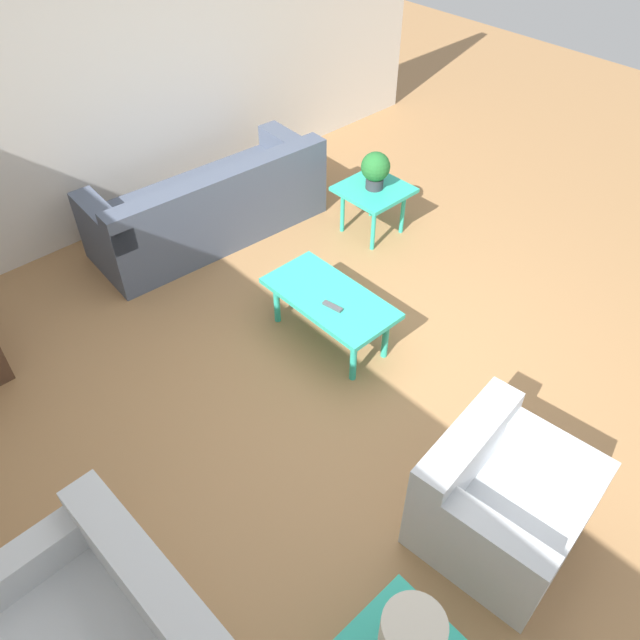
{
  "coord_description": "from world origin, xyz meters",
  "views": [
    {
      "loc": [
        -2.03,
        2.38,
        3.43
      ],
      "look_at": [
        0.24,
        0.28,
        0.55
      ],
      "focal_mm": 35.0,
      "sensor_mm": 36.0,
      "label": 1
    }
  ],
  "objects_px": {
    "coffee_table": "(330,301)",
    "side_table_plant": "(374,194)",
    "armchair": "(497,500)",
    "potted_plant": "(375,169)",
    "sofa": "(210,207)"
  },
  "relations": [
    {
      "from": "armchair",
      "to": "coffee_table",
      "type": "xyz_separation_m",
      "value": [
        1.81,
        -0.42,
        0.08
      ]
    },
    {
      "from": "sofa",
      "to": "coffee_table",
      "type": "xyz_separation_m",
      "value": [
        -1.75,
        0.16,
        0.08
      ]
    },
    {
      "from": "side_table_plant",
      "to": "coffee_table",
      "type": "bearing_deg",
      "value": 121.06
    },
    {
      "from": "sofa",
      "to": "potted_plant",
      "type": "xyz_separation_m",
      "value": [
        -0.98,
        -1.13,
        0.36
      ]
    },
    {
      "from": "coffee_table",
      "to": "potted_plant",
      "type": "bearing_deg",
      "value": -58.94
    },
    {
      "from": "armchair",
      "to": "side_table_plant",
      "type": "relative_size",
      "value": 1.61
    },
    {
      "from": "sofa",
      "to": "side_table_plant",
      "type": "distance_m",
      "value": 1.5
    },
    {
      "from": "sofa",
      "to": "coffee_table",
      "type": "height_order",
      "value": "sofa"
    },
    {
      "from": "sofa",
      "to": "side_table_plant",
      "type": "height_order",
      "value": "sofa"
    },
    {
      "from": "armchair",
      "to": "coffee_table",
      "type": "relative_size",
      "value": 0.91
    },
    {
      "from": "armchair",
      "to": "potted_plant",
      "type": "relative_size",
      "value": 2.72
    },
    {
      "from": "sofa",
      "to": "potted_plant",
      "type": "relative_size",
      "value": 6.41
    },
    {
      "from": "coffee_table",
      "to": "side_table_plant",
      "type": "bearing_deg",
      "value": -58.94
    },
    {
      "from": "armchair",
      "to": "potted_plant",
      "type": "distance_m",
      "value": 3.12
    },
    {
      "from": "coffee_table",
      "to": "potted_plant",
      "type": "height_order",
      "value": "potted_plant"
    }
  ]
}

